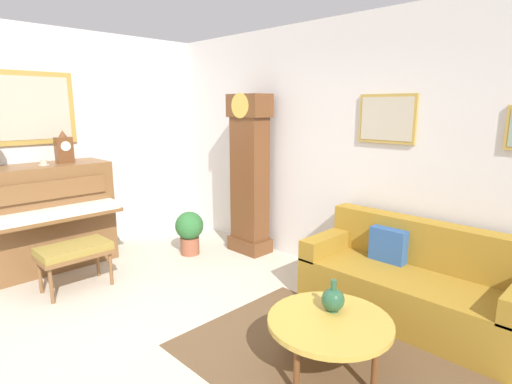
% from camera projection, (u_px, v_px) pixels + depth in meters
% --- Properties ---
extents(ground_plane, '(6.40, 6.00, 0.10)m').
position_uv_depth(ground_plane, '(146.00, 349.00, 3.27)').
color(ground_plane, beige).
extents(wall_left, '(0.13, 4.90, 2.80)m').
position_uv_depth(wall_left, '(25.00, 146.00, 4.76)').
color(wall_left, silver).
rests_on(wall_left, ground_plane).
extents(wall_back, '(5.30, 0.13, 2.80)m').
position_uv_depth(wall_back, '(328.00, 148.00, 4.62)').
color(wall_back, silver).
rests_on(wall_back, ground_plane).
extents(area_rug, '(2.10, 1.50, 0.01)m').
position_uv_depth(area_rug, '(322.00, 361.00, 3.02)').
color(area_rug, brown).
rests_on(area_rug, ground_plane).
extents(piano, '(0.87, 1.44, 1.22)m').
position_uv_depth(piano, '(45.00, 217.00, 4.69)').
color(piano, brown).
rests_on(piano, ground_plane).
extents(piano_bench, '(0.42, 0.70, 0.48)m').
position_uv_depth(piano_bench, '(74.00, 252.00, 4.16)').
color(piano_bench, brown).
rests_on(piano_bench, ground_plane).
extents(grandfather_clock, '(0.52, 0.34, 2.03)m').
position_uv_depth(grandfather_clock, '(250.00, 179.00, 5.16)').
color(grandfather_clock, brown).
rests_on(grandfather_clock, ground_plane).
extents(couch, '(1.90, 0.80, 0.84)m').
position_uv_depth(couch, '(412.00, 283.00, 3.63)').
color(couch, olive).
rests_on(couch, ground_plane).
extents(coffee_table, '(0.88, 0.88, 0.40)m').
position_uv_depth(coffee_table, '(330.00, 323.00, 2.85)').
color(coffee_table, gold).
rests_on(coffee_table, ground_plane).
extents(mantel_clock, '(0.13, 0.18, 0.38)m').
position_uv_depth(mantel_clock, '(64.00, 148.00, 4.72)').
color(mantel_clock, brown).
rests_on(mantel_clock, piano).
extents(teacup, '(0.12, 0.12, 0.06)m').
position_uv_depth(teacup, '(44.00, 163.00, 4.56)').
color(teacup, beige).
rests_on(teacup, piano).
extents(green_jug, '(0.17, 0.17, 0.24)m').
position_uv_depth(green_jug, '(333.00, 300.00, 2.95)').
color(green_jug, '#234C33').
rests_on(green_jug, coffee_table).
extents(potted_plant, '(0.36, 0.36, 0.56)m').
position_uv_depth(potted_plant, '(189.00, 230.00, 5.18)').
color(potted_plant, '#935138').
rests_on(potted_plant, ground_plane).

